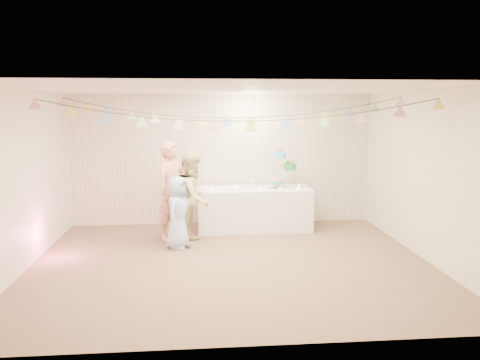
{
  "coord_description": "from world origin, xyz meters",
  "views": [
    {
      "loc": [
        -0.47,
        -6.8,
        2.36
      ],
      "look_at": [
        0.2,
        0.8,
        1.15
      ],
      "focal_mm": 35.0,
      "sensor_mm": 36.0,
      "label": 1
    }
  ],
  "objects": [
    {
      "name": "tealight_2",
      "position": [
        0.67,
        1.74,
        0.82
      ],
      "size": [
        0.04,
        0.04,
        0.03
      ],
      "primitive_type": "cylinder",
      "color": "#FFD88C",
      "rests_on": "table"
    },
    {
      "name": "posy",
      "position": [
        0.54,
        2.01,
        0.84
      ],
      "size": [
        0.15,
        0.15,
        0.17
      ],
      "primitive_type": null,
      "color": "white",
      "rests_on": "table"
    },
    {
      "name": "tealight_1",
      "position": [
        0.22,
        2.14,
        0.82
      ],
      "size": [
        0.04,
        0.04,
        0.03
      ],
      "primitive_type": "cylinder",
      "color": "#FFD88C",
      "rests_on": "table"
    },
    {
      "name": "right_wall",
      "position": [
        3.0,
        0.0,
        1.3
      ],
      "size": [
        5.0,
        5.0,
        0.0
      ],
      "primitive_type": "plane",
      "color": "white",
      "rests_on": "ground"
    },
    {
      "name": "bunting_front",
      "position": [
        0.0,
        -0.2,
        2.32
      ],
      "size": [
        5.6,
        0.9,
        0.36
      ],
      "primitive_type": null,
      "color": "#72A5E5",
      "rests_on": "ceiling"
    },
    {
      "name": "tealight_0",
      "position": [
        -0.23,
        1.81,
        0.82
      ],
      "size": [
        0.04,
        0.04,
        0.03
      ],
      "primitive_type": "cylinder",
      "color": "#FFD88C",
      "rests_on": "table"
    },
    {
      "name": "back_wall",
      "position": [
        0.0,
        2.5,
        1.3
      ],
      "size": [
        6.0,
        6.0,
        0.0
      ],
      "primitive_type": "plane",
      "color": "white",
      "rests_on": "ground"
    },
    {
      "name": "tealight_6",
      "position": [
        1.05,
        1.84,
        0.82
      ],
      "size": [
        0.04,
        0.04,
        0.03
      ],
      "primitive_type": "cylinder",
      "color": "#FFD88C",
      "rests_on": "table"
    },
    {
      "name": "person_adult_a",
      "position": [
        -0.95,
        1.39,
        0.88
      ],
      "size": [
        0.74,
        0.76,
        1.76
      ],
      "primitive_type": "imported",
      "rotation": [
        0.0,
        0.0,
        0.84
      ],
      "color": "tan",
      "rests_on": "floor"
    },
    {
      "name": "cake_stand",
      "position": [
        1.12,
        2.01,
        1.1
      ],
      "size": [
        0.63,
        0.37,
        0.71
      ],
      "primitive_type": null,
      "color": "silver",
      "rests_on": "table"
    },
    {
      "name": "tealight_4",
      "position": [
        1.39,
        1.78,
        0.82
      ],
      "size": [
        0.04,
        0.04,
        0.03
      ],
      "primitive_type": "cylinder",
      "color": "#FFD88C",
      "rests_on": "table"
    },
    {
      "name": "person_adult_b",
      "position": [
        -0.58,
        1.15,
        0.79
      ],
      "size": [
        0.8,
        0.91,
        1.58
      ],
      "primitive_type": "imported",
      "rotation": [
        0.0,
        0.0,
        1.27
      ],
      "color": "#D1BE80",
      "rests_on": "floor"
    },
    {
      "name": "person_child",
      "position": [
        -0.84,
        0.87,
        0.61
      ],
      "size": [
        0.57,
        0.69,
        1.21
      ],
      "primitive_type": "imported",
      "rotation": [
        0.0,
        0.0,
        1.22
      ],
      "color": "#ABCDF3",
      "rests_on": "floor"
    },
    {
      "name": "table",
      "position": [
        0.57,
        1.96,
        0.4
      ],
      "size": [
        2.15,
        0.86,
        0.8
      ],
      "primitive_type": "cube",
      "color": "white",
      "rests_on": "floor"
    },
    {
      "name": "cake_top_tier",
      "position": [
        1.06,
        1.98,
        1.38
      ],
      "size": [
        0.25,
        0.25,
        0.19
      ],
      "primitive_type": null,
      "color": "#50B7FE",
      "rests_on": "cake_stand"
    },
    {
      "name": "ceiling",
      "position": [
        0.0,
        0.0,
        2.6
      ],
      "size": [
        6.0,
        6.0,
        0.0
      ],
      "primitive_type": "plane",
      "color": "silver",
      "rests_on": "ground"
    },
    {
      "name": "cake_middle",
      "position": [
        1.3,
        2.1,
        1.11
      ],
      "size": [
        0.27,
        0.27,
        0.22
      ],
      "primitive_type": null,
      "color": "#1F9032",
      "rests_on": "cake_stand"
    },
    {
      "name": "cake_bottom",
      "position": [
        0.97,
        1.95,
        0.84
      ],
      "size": [
        0.31,
        0.31,
        0.15
      ],
      "primitive_type": null,
      "color": "#27B3B7",
      "rests_on": "cake_stand"
    },
    {
      "name": "floor",
      "position": [
        0.0,
        0.0,
        0.0
      ],
      "size": [
        6.0,
        6.0,
        0.0
      ],
      "primitive_type": "plane",
      "color": "brown",
      "rests_on": "ground"
    },
    {
      "name": "tealight_5",
      "position": [
        1.47,
        2.11,
        0.82
      ],
      "size": [
        0.04,
        0.04,
        0.03
      ],
      "primitive_type": "cylinder",
      "color": "#FFD88C",
      "rests_on": "table"
    },
    {
      "name": "platter",
      "position": [
        0.07,
        1.91,
        0.76
      ],
      "size": [
        0.33,
        0.33,
        0.02
      ],
      "primitive_type": "cylinder",
      "color": "white",
      "rests_on": "table"
    },
    {
      "name": "left_wall",
      "position": [
        -3.0,
        0.0,
        1.3
      ],
      "size": [
        5.0,
        5.0,
        0.0
      ],
      "primitive_type": "plane",
      "color": "white",
      "rests_on": "ground"
    },
    {
      "name": "tealight_3",
      "position": [
        0.92,
        2.18,
        0.82
      ],
      "size": [
        0.04,
        0.04,
        0.03
      ],
      "primitive_type": "cylinder",
      "color": "#FFD88C",
      "rests_on": "table"
    },
    {
      "name": "bunting_back",
      "position": [
        0.0,
        1.1,
        2.35
      ],
      "size": [
        5.6,
        1.1,
        0.4
      ],
      "primitive_type": null,
      "color": "pink",
      "rests_on": "ceiling"
    },
    {
      "name": "front_wall",
      "position": [
        0.0,
        -2.5,
        1.3
      ],
      "size": [
        6.0,
        6.0,
        0.0
      ],
      "primitive_type": "plane",
      "color": "white",
      "rests_on": "ground"
    }
  ]
}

